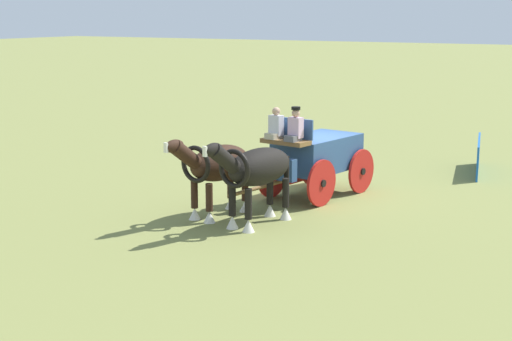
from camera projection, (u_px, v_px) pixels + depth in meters
The scene contains 5 objects.
ground_plane at pixel (317, 195), 22.55m from camera, with size 220.00×220.00×0.00m, color olive.
show_wagon at pixel (314, 155), 22.18m from camera, with size 5.64×2.27×2.73m.
draft_horse_near at pixel (256, 170), 19.10m from camera, with size 3.17×1.25×2.27m.
draft_horse_off at pixel (216, 166), 19.90m from camera, with size 3.05×1.23×2.21m.
sponsor_banner at pixel (478, 156), 25.60m from camera, with size 3.20×0.06×1.10m, color #1959B2.
Camera 1 is at (19.93, 9.37, 5.20)m, focal length 54.76 mm.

